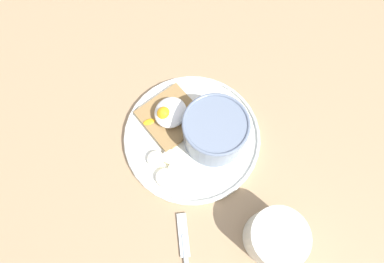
% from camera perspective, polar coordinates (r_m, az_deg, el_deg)
% --- Properties ---
extents(ground_plane, '(1.20, 1.20, 0.02)m').
position_cam_1_polar(ground_plane, '(0.58, 0.00, -1.46)').
color(ground_plane, '#967957').
rests_on(ground_plane, ground).
extents(plate, '(0.26, 0.26, 0.02)m').
position_cam_1_polar(plate, '(0.56, 0.00, -0.83)').
color(plate, silver).
rests_on(plate, ground_plane).
extents(oatmeal_bowl, '(0.12, 0.12, 0.07)m').
position_cam_1_polar(oatmeal_bowl, '(0.53, 4.37, 0.10)').
color(oatmeal_bowl, slate).
rests_on(oatmeal_bowl, plate).
extents(toast_slice, '(0.13, 0.13, 0.01)m').
position_cam_1_polar(toast_slice, '(0.57, -3.96, 2.81)').
color(toast_slice, olive).
rests_on(toast_slice, plate).
extents(poached_egg, '(0.08, 0.07, 0.04)m').
position_cam_1_polar(poached_egg, '(0.55, -4.27, 3.64)').
color(poached_egg, white).
rests_on(poached_egg, toast_slice).
extents(banana_slice_front, '(0.04, 0.04, 0.01)m').
position_cam_1_polar(banana_slice_front, '(0.54, -4.17, -4.95)').
color(banana_slice_front, beige).
rests_on(banana_slice_front, plate).
extents(banana_slice_left, '(0.03, 0.03, 0.02)m').
position_cam_1_polar(banana_slice_left, '(0.53, -2.82, -7.31)').
color(banana_slice_left, '#F0EEBC').
rests_on(banana_slice_left, plate).
extents(banana_slice_back, '(0.04, 0.04, 0.01)m').
position_cam_1_polar(banana_slice_back, '(0.54, -6.81, -5.33)').
color(banana_slice_back, '#FBEFC2').
rests_on(banana_slice_back, plate).
extents(banana_slice_right, '(0.04, 0.04, 0.01)m').
position_cam_1_polar(banana_slice_right, '(0.53, -5.53, -8.60)').
color(banana_slice_right, '#F8E8BD').
rests_on(banana_slice_right, plate).
extents(coffee_mug, '(0.09, 0.11, 0.08)m').
position_cam_1_polar(coffee_mug, '(0.51, 15.60, -18.99)').
color(coffee_mug, silver).
rests_on(coffee_mug, ground_plane).
extents(knife, '(0.11, 0.09, 0.01)m').
position_cam_1_polar(knife, '(0.53, -1.29, -22.21)').
color(knife, silver).
rests_on(knife, ground_plane).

